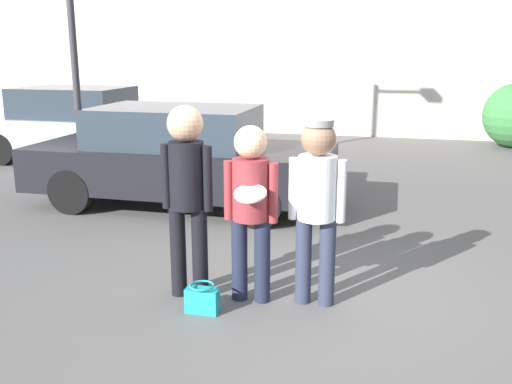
{
  "coord_description": "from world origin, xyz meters",
  "views": [
    {
      "loc": [
        0.87,
        -5.2,
        2.33
      ],
      "look_at": [
        -0.39,
        -0.15,
        1.01
      ],
      "focal_mm": 40.0,
      "sensor_mm": 36.0,
      "label": 1
    }
  ],
  "objects_px": {
    "person_middle_with_frisbee": "(251,200)",
    "person_right": "(317,195)",
    "parked_car_near": "(180,156)",
    "parked_car_far": "(78,124)",
    "handbag": "(202,299)",
    "person_left": "(187,184)"
  },
  "relations": [
    {
      "from": "person_left",
      "to": "person_right",
      "type": "relative_size",
      "value": 1.06
    },
    {
      "from": "person_middle_with_frisbee",
      "to": "parked_car_far",
      "type": "xyz_separation_m",
      "value": [
        -5.26,
        5.81,
        -0.22
      ]
    },
    {
      "from": "parked_car_far",
      "to": "handbag",
      "type": "height_order",
      "value": "parked_car_far"
    },
    {
      "from": "handbag",
      "to": "parked_car_near",
      "type": "bearing_deg",
      "value": 114.21
    },
    {
      "from": "person_middle_with_frisbee",
      "to": "person_left",
      "type": "bearing_deg",
      "value": -175.37
    },
    {
      "from": "handbag",
      "to": "person_middle_with_frisbee",
      "type": "bearing_deg",
      "value": 45.12
    },
    {
      "from": "person_left",
      "to": "person_right",
      "type": "bearing_deg",
      "value": 6.22
    },
    {
      "from": "person_middle_with_frisbee",
      "to": "handbag",
      "type": "relative_size",
      "value": 5.55
    },
    {
      "from": "parked_car_far",
      "to": "parked_car_near",
      "type": "bearing_deg",
      "value": -39.46
    },
    {
      "from": "person_middle_with_frisbee",
      "to": "parked_car_near",
      "type": "distance_m",
      "value": 3.57
    },
    {
      "from": "person_middle_with_frisbee",
      "to": "person_right",
      "type": "distance_m",
      "value": 0.6
    },
    {
      "from": "parked_car_near",
      "to": "parked_car_far",
      "type": "distance_m",
      "value": 4.38
    },
    {
      "from": "person_middle_with_frisbee",
      "to": "parked_car_near",
      "type": "xyz_separation_m",
      "value": [
        -1.88,
        3.02,
        -0.24
      ]
    },
    {
      "from": "person_left",
      "to": "person_middle_with_frisbee",
      "type": "distance_m",
      "value": 0.61
    },
    {
      "from": "person_right",
      "to": "parked_car_near",
      "type": "relative_size",
      "value": 0.39
    },
    {
      "from": "person_right",
      "to": "person_left",
      "type": "bearing_deg",
      "value": -173.78
    },
    {
      "from": "parked_car_near",
      "to": "handbag",
      "type": "distance_m",
      "value": 3.76
    },
    {
      "from": "person_middle_with_frisbee",
      "to": "person_right",
      "type": "relative_size",
      "value": 0.96
    },
    {
      "from": "parked_car_near",
      "to": "parked_car_far",
      "type": "bearing_deg",
      "value": 140.54
    },
    {
      "from": "parked_car_far",
      "to": "handbag",
      "type": "relative_size",
      "value": 14.16
    },
    {
      "from": "person_left",
      "to": "handbag",
      "type": "height_order",
      "value": "person_left"
    },
    {
      "from": "person_left",
      "to": "person_middle_with_frisbee",
      "type": "xyz_separation_m",
      "value": [
        0.6,
        0.05,
        -0.12
      ]
    }
  ]
}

